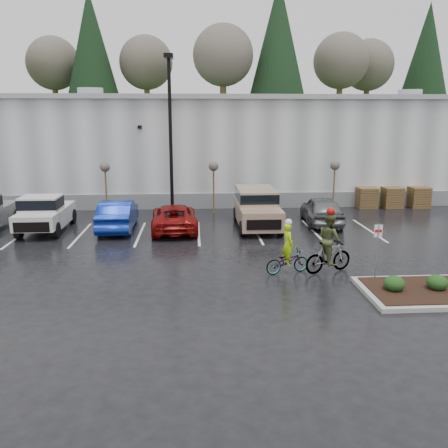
{
  "coord_description": "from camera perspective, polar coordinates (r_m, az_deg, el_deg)",
  "views": [
    {
      "loc": [
        -2.74,
        -15.72,
        6.01
      ],
      "look_at": [
        -1.42,
        4.41,
        1.3
      ],
      "focal_mm": 38.0,
      "sensor_mm": 36.0,
      "label": 1
    }
  ],
  "objects": [
    {
      "name": "pallet_stack_a",
      "position": [
        32.22,
        16.75,
        3.05
      ],
      "size": [
        1.2,
        1.2,
        1.35
      ],
      "primitive_type": "cube",
      "color": "#503520",
      "rests_on": "ground"
    },
    {
      "name": "warehouse",
      "position": [
        37.89,
        0.41,
        9.57
      ],
      "size": [
        60.5,
        15.5,
        7.2
      ],
      "color": "#A2A5A6",
      "rests_on": "ground"
    },
    {
      "name": "pallet_stack_c",
      "position": [
        33.6,
        22.36,
        3.02
      ],
      "size": [
        1.2,
        1.2,
        1.35
      ],
      "primitive_type": "cube",
      "color": "#503520",
      "rests_on": "ground"
    },
    {
      "name": "sapling_west",
      "position": [
        29.38,
        -14.12,
        6.34
      ],
      "size": [
        0.6,
        0.6,
        3.2
      ],
      "color": "#503520",
      "rests_on": "ground"
    },
    {
      "name": "sapling_mid",
      "position": [
        28.93,
        -1.27,
        6.63
      ],
      "size": [
        0.6,
        0.6,
        3.2
      ],
      "color": "#503520",
      "rests_on": "ground"
    },
    {
      "name": "fire_lane_sign",
      "position": [
        17.82,
        17.95,
        -2.5
      ],
      "size": [
        0.3,
        0.05,
        2.2
      ],
      "color": "gray",
      "rests_on": "ground"
    },
    {
      "name": "suv_tan",
      "position": [
        25.43,
        4.01,
        1.82
      ],
      "size": [
        2.2,
        5.1,
        2.06
      ],
      "primitive_type": null,
      "color": "#9E816B",
      "rests_on": "ground"
    },
    {
      "name": "car_red",
      "position": [
        25.04,
        -6.02,
        0.81
      ],
      "size": [
        2.57,
        5.11,
        1.39
      ],
      "primitive_type": "imported",
      "rotation": [
        0.0,
        0.0,
        3.2
      ],
      "color": "maroon",
      "rests_on": "ground"
    },
    {
      "name": "pallet_stack_b",
      "position": [
        32.85,
        19.54,
        3.04
      ],
      "size": [
        1.2,
        1.2,
        1.35
      ],
      "primitive_type": "cube",
      "color": "#503520",
      "rests_on": "ground"
    },
    {
      "name": "cyclist_hivis",
      "position": [
        18.38,
        7.65,
        -3.87
      ],
      "size": [
        1.87,
        1.07,
        2.14
      ],
      "rotation": [
        0.0,
        0.0,
        1.84
      ],
      "color": "#3F3F44",
      "rests_on": "ground"
    },
    {
      "name": "pickup_white",
      "position": [
        26.61,
        -20.5,
        1.4
      ],
      "size": [
        2.1,
        5.2,
        1.96
      ],
      "primitive_type": null,
      "color": "silver",
      "rests_on": "ground"
    },
    {
      "name": "lamppost",
      "position": [
        27.75,
        -6.5,
        12.39
      ],
      "size": [
        0.5,
        1.0,
        9.22
      ],
      "color": "black",
      "rests_on": "ground"
    },
    {
      "name": "car_grey",
      "position": [
        26.87,
        11.67,
        1.67
      ],
      "size": [
        2.21,
        4.79,
        1.59
      ],
      "primitive_type": "imported",
      "rotation": [
        0.0,
        0.0,
        3.07
      ],
      "color": "slate",
      "rests_on": "ground"
    },
    {
      "name": "car_blue",
      "position": [
        25.66,
        -12.64,
        1.1
      ],
      "size": [
        1.78,
        4.88,
        1.6
      ],
      "primitive_type": "imported",
      "rotation": [
        0.0,
        0.0,
        3.16
      ],
      "color": "navy",
      "rests_on": "ground"
    },
    {
      "name": "ground",
      "position": [
        17.05,
        5.8,
        -7.57
      ],
      "size": [
        120.0,
        120.0,
        0.0
      ],
      "primitive_type": "plane",
      "color": "black",
      "rests_on": "ground"
    },
    {
      "name": "shrub_b",
      "position": [
        17.78,
        24.27,
        -6.43
      ],
      "size": [
        0.7,
        0.7,
        0.52
      ],
      "primitive_type": "ellipsoid",
      "color": "#1A3713",
      "rests_on": "curb_island"
    },
    {
      "name": "cyclist_olive",
      "position": [
        18.69,
        12.49,
        -2.98
      ],
      "size": [
        2.06,
        1.22,
        2.57
      ],
      "rotation": [
        0.0,
        0.0,
        1.92
      ],
      "color": "#3F3F44",
      "rests_on": "ground"
    },
    {
      "name": "wooded_ridge",
      "position": [
        60.86,
        -1.18,
        10.31
      ],
      "size": [
        80.0,
        25.0,
        6.0
      ],
      "primitive_type": "cube",
      "color": "#1F3F1A",
      "rests_on": "ground"
    },
    {
      "name": "sapling_east",
      "position": [
        30.2,
        13.19,
        6.56
      ],
      "size": [
        0.6,
        0.6,
        3.2
      ],
      "color": "#503520",
      "rests_on": "ground"
    },
    {
      "name": "shrub_a",
      "position": [
        17.13,
        19.8,
        -6.75
      ],
      "size": [
        0.7,
        0.7,
        0.52
      ],
      "primitive_type": "ellipsoid",
      "color": "#1A3713",
      "rests_on": "curb_island"
    }
  ]
}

